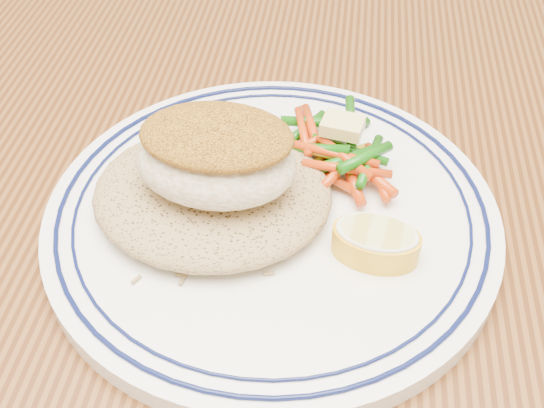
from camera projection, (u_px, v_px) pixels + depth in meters
The scene contains 7 objects.
dining_table at pixel (235, 302), 0.53m from camera, with size 1.50×0.90×0.75m.
plate at pixel (272, 215), 0.45m from camera, with size 0.30×0.30×0.02m.
rice_pilaf at pixel (212, 189), 0.44m from camera, with size 0.16×0.14×0.03m, color #96784B.
fish_fillet at pixel (216, 156), 0.41m from camera, with size 0.10×0.08×0.05m.
vegetable_pile at pixel (333, 151), 0.47m from camera, with size 0.09×0.11×0.03m.
butter_pat at pixel (343, 126), 0.46m from camera, with size 0.03×0.02×0.01m, color #ECD273.
lemon_wedge at pixel (376, 241), 0.41m from camera, with size 0.06×0.06×0.02m.
Camera 1 is at (0.07, -0.32, 1.08)m, focal length 45.00 mm.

